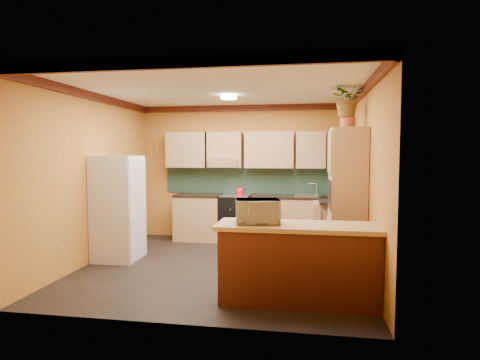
{
  "coord_description": "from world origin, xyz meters",
  "views": [
    {
      "loc": [
        1.26,
        -5.93,
        1.76
      ],
      "look_at": [
        0.21,
        0.45,
        1.31
      ],
      "focal_mm": 30.0,
      "sensor_mm": 36.0,
      "label": 1
    }
  ],
  "objects_px": {
    "pantry": "(347,201)",
    "microwave": "(257,211)",
    "base_cabinets_back": "(267,220)",
    "fridge": "(118,208)",
    "stove": "(235,218)",
    "breakfast_bar": "(298,266)"
  },
  "relations": [
    {
      "from": "stove",
      "to": "microwave",
      "type": "distance_m",
      "value": 3.28
    },
    {
      "from": "pantry",
      "to": "microwave",
      "type": "distance_m",
      "value": 1.76
    },
    {
      "from": "fridge",
      "to": "breakfast_bar",
      "type": "bearing_deg",
      "value": -26.03
    },
    {
      "from": "base_cabinets_back",
      "to": "pantry",
      "type": "height_order",
      "value": "pantry"
    },
    {
      "from": "fridge",
      "to": "pantry",
      "type": "height_order",
      "value": "pantry"
    },
    {
      "from": "pantry",
      "to": "breakfast_bar",
      "type": "distance_m",
      "value": 1.61
    },
    {
      "from": "fridge",
      "to": "breakfast_bar",
      "type": "relative_size",
      "value": 0.94
    },
    {
      "from": "stove",
      "to": "base_cabinets_back",
      "type": "bearing_deg",
      "value": 0.0
    },
    {
      "from": "base_cabinets_back",
      "to": "pantry",
      "type": "relative_size",
      "value": 1.74
    },
    {
      "from": "microwave",
      "to": "pantry",
      "type": "bearing_deg",
      "value": 38.55
    },
    {
      "from": "stove",
      "to": "breakfast_bar",
      "type": "relative_size",
      "value": 0.51
    },
    {
      "from": "fridge",
      "to": "microwave",
      "type": "xyz_separation_m",
      "value": [
        2.46,
        -1.44,
        0.22
      ]
    },
    {
      "from": "base_cabinets_back",
      "to": "pantry",
      "type": "bearing_deg",
      "value": -53.14
    },
    {
      "from": "base_cabinets_back",
      "to": "fridge",
      "type": "bearing_deg",
      "value": -143.56
    },
    {
      "from": "microwave",
      "to": "breakfast_bar",
      "type": "bearing_deg",
      "value": -11.0
    },
    {
      "from": "pantry",
      "to": "base_cabinets_back",
      "type": "bearing_deg",
      "value": 126.86
    },
    {
      "from": "base_cabinets_back",
      "to": "fridge",
      "type": "height_order",
      "value": "fridge"
    },
    {
      "from": "stove",
      "to": "fridge",
      "type": "bearing_deg",
      "value": -134.46
    },
    {
      "from": "stove",
      "to": "pantry",
      "type": "relative_size",
      "value": 0.43
    },
    {
      "from": "base_cabinets_back",
      "to": "microwave",
      "type": "bearing_deg",
      "value": -86.54
    },
    {
      "from": "stove",
      "to": "breakfast_bar",
      "type": "bearing_deg",
      "value": -67.42
    },
    {
      "from": "base_cabinets_back",
      "to": "pantry",
      "type": "xyz_separation_m",
      "value": [
        1.33,
        -1.77,
        0.61
      ]
    }
  ]
}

